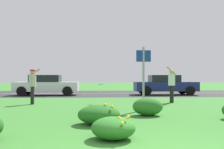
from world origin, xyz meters
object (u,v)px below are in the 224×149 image
Objects in this scene: frisbee_pale_blue at (101,84)px; car_white_center_left at (47,85)px; person_thrower_red_cap_gray_shirt at (33,83)px; person_catcher_white_shirt at (172,83)px; car_navy_center_right at (165,85)px; sign_post_near_path at (143,72)px.

car_white_center_left is at bearing 120.08° from frisbee_pale_blue.
person_catcher_white_shirt is (6.79, 0.49, 0.01)m from person_thrower_red_cap_gray_shirt.
car_white_center_left is (-3.81, 6.58, -0.19)m from frisbee_pale_blue.
person_catcher_white_shirt is at bearing 5.22° from frisbee_pale_blue.
person_catcher_white_shirt reaches higher than car_white_center_left.
person_thrower_red_cap_gray_shirt is 0.38× the size of car_white_center_left.
person_thrower_red_cap_gray_shirt is 0.94× the size of person_catcher_white_shirt.
car_white_center_left and car_navy_center_right have the same top height.
person_catcher_white_shirt is at bearing -101.39° from car_navy_center_right.
sign_post_near_path reaches higher than person_catcher_white_shirt.
car_navy_center_right is (1.26, 6.25, -0.27)m from person_catcher_white_shirt.
car_white_center_left reaches higher than frisbee_pale_blue.
frisbee_pale_blue is (3.22, 0.16, -0.07)m from person_thrower_red_cap_gray_shirt.
sign_post_near_path reaches higher than car_white_center_left.
person_catcher_white_shirt is 0.41× the size of car_white_center_left.
frisbee_pale_blue is at bearing 2.91° from person_thrower_red_cap_gray_shirt.
car_white_center_left is 8.63m from car_navy_center_right.
frisbee_pale_blue is (-1.60, 2.80, -0.55)m from sign_post_near_path.
car_white_center_left is at bearing 139.72° from person_catcher_white_shirt.
frisbee_pale_blue is at bearing -59.92° from car_white_center_left.
car_white_center_left is (-7.38, 6.25, -0.27)m from person_catcher_white_shirt.
sign_post_near_path is at bearing -108.99° from car_navy_center_right.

